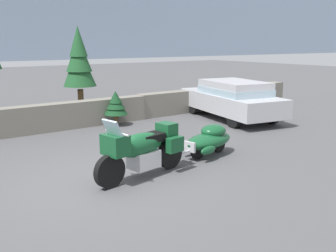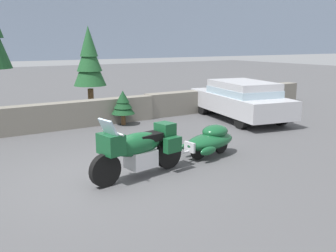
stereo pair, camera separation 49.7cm
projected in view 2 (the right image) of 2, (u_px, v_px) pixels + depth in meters
The scene contains 7 objects.
ground_plane at pixel (102, 178), 7.79m from camera, with size 80.00×80.00×0.00m, color #4C4C4F.
stone_guard_wall at pixel (38, 118), 11.84m from camera, with size 24.00×0.61×0.91m.
touring_motorcycle at pixel (139, 148), 7.76m from camera, with size 2.30×0.97×1.33m.
car_shaped_trailer at pixel (210, 140), 9.25m from camera, with size 2.23×0.95×0.76m.
sedan_at_right_edge at pixel (241, 99), 13.63m from camera, with size 2.65×4.77×1.41m.
pine_tree_secondary at pixel (89, 59), 14.57m from camera, with size 1.26×1.26×3.39m.
pine_sapling_near at pixel (123, 104), 12.76m from camera, with size 0.80×0.80×1.17m.
Camera 2 is at (-2.82, -6.95, 2.74)m, focal length 40.27 mm.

